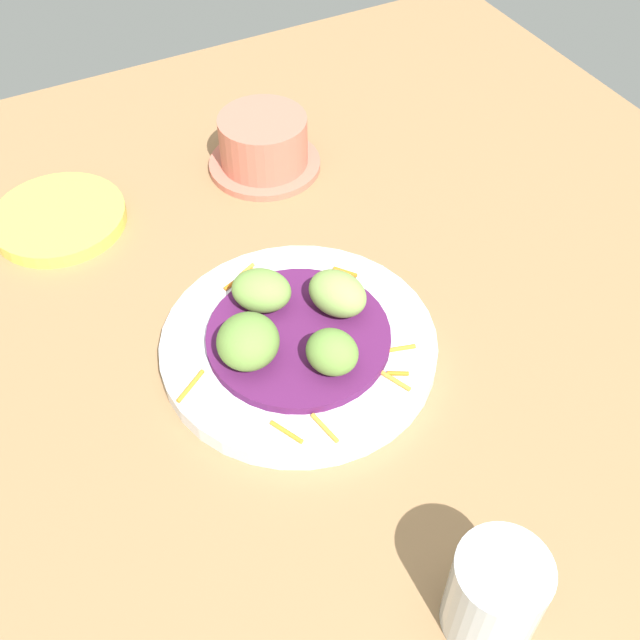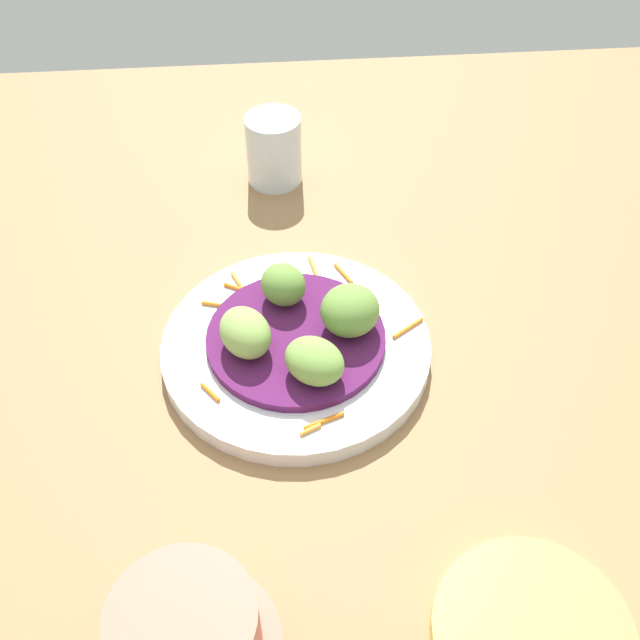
{
  "view_description": "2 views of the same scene",
  "coord_description": "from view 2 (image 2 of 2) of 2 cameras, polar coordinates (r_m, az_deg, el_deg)",
  "views": [
    {
      "loc": [
        19.03,
        40.13,
        55.83
      ],
      "look_at": [
        -1.54,
        0.54,
        6.65
      ],
      "focal_mm": 43.68,
      "sensor_mm": 36.0,
      "label": 1
    },
    {
      "loc": [
        -1.71,
        -46.78,
        55.01
      ],
      "look_at": [
        2.18,
        -0.84,
        6.62
      ],
      "focal_mm": 42.53,
      "sensor_mm": 36.0,
      "label": 2
    }
  ],
  "objects": [
    {
      "name": "table_surface",
      "position": [
        0.71,
        -1.8,
        -2.73
      ],
      "size": [
        110.0,
        110.0,
        2.0
      ],
      "primitive_type": "cube",
      "color": "#936D47",
      "rests_on": "ground"
    },
    {
      "name": "main_plate",
      "position": [
        0.7,
        -1.6,
        -2.08
      ],
      "size": [
        24.59,
        24.59,
        1.76
      ],
      "primitive_type": "cylinder",
      "color": "silver",
      "rests_on": "table_surface"
    },
    {
      "name": "cabbage_bed",
      "position": [
        0.69,
        -1.62,
        -1.36
      ],
      "size": [
        16.29,
        16.29,
        0.86
      ],
      "primitive_type": "cylinder",
      "color": "#51194C",
      "rests_on": "main_plate"
    },
    {
      "name": "carrot_garnish",
      "position": [
        0.7,
        -1.92,
        -0.33
      ],
      "size": [
        20.72,
        21.73,
        0.4
      ],
      "color": "orange",
      "rests_on": "main_plate"
    },
    {
      "name": "guac_scoop_left",
      "position": [
        0.66,
        -5.64,
        -0.94
      ],
      "size": [
        6.16,
        6.83,
        3.78
      ],
      "primitive_type": "ellipsoid",
      "rotation": [
        0.0,
        0.0,
        3.56
      ],
      "color": "#84A851",
      "rests_on": "cabbage_bed"
    },
    {
      "name": "guac_scoop_center",
      "position": [
        0.64,
        -0.43,
        -3.1
      ],
      "size": [
        7.0,
        6.96,
        3.44
      ],
      "primitive_type": "ellipsoid",
      "rotation": [
        0.0,
        0.0,
        2.38
      ],
      "color": "#759E47",
      "rests_on": "cabbage_bed"
    },
    {
      "name": "guac_scoop_right",
      "position": [
        0.68,
        2.22,
        1.02
      ],
      "size": [
        7.49,
        7.54,
        4.28
      ],
      "primitive_type": "ellipsoid",
      "rotation": [
        0.0,
        0.0,
        5.66
      ],
      "color": "olive",
      "rests_on": "cabbage_bed"
    },
    {
      "name": "guac_scoop_back",
      "position": [
        0.7,
        -2.78,
        2.69
      ],
      "size": [
        5.76,
        5.93,
        3.82
      ],
      "primitive_type": "ellipsoid",
      "rotation": [
        0.0,
        0.0,
        5.25
      ],
      "color": "olive",
      "rests_on": "cabbage_bed"
    },
    {
      "name": "side_plate_small",
      "position": [
        0.58,
        15.68,
        -21.84
      ],
      "size": [
        13.87,
        13.87,
        1.45
      ],
      "primitive_type": "cylinder",
      "color": "#E0CC4C",
      "rests_on": "table_surface"
    },
    {
      "name": "terracotta_bowl",
      "position": [
        0.54,
        -10.01,
        -22.4
      ],
      "size": [
        12.63,
        12.63,
        6.36
      ],
      "color": "#C66B56",
      "rests_on": "table_surface"
    },
    {
      "name": "water_glass",
      "position": [
        0.88,
        -3.49,
        12.69
      ],
      "size": [
        6.33,
        6.33,
        8.07
      ],
      "primitive_type": "cylinder",
      "color": "silver",
      "rests_on": "table_surface"
    }
  ]
}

